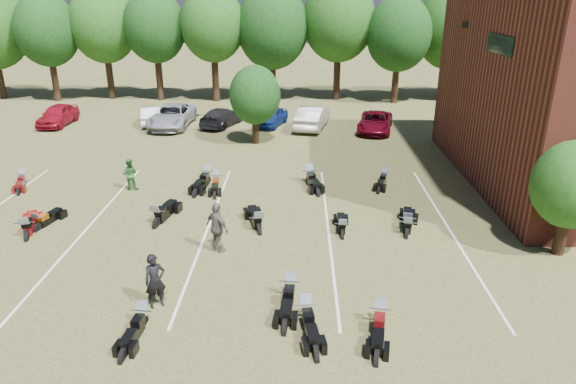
{
  "coord_description": "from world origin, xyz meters",
  "views": [
    {
      "loc": [
        0.75,
        -16.27,
        9.26
      ],
      "look_at": [
        0.31,
        4.0,
        1.2
      ],
      "focal_mm": 32.0,
      "sensor_mm": 36.0,
      "label": 1
    }
  ],
  "objects_px": {
    "motorcycle_7": "(28,238)",
    "car_4": "(272,117)",
    "car_0": "(58,115)",
    "motorcycle_14": "(24,184)",
    "motorcycle_3": "(290,298)",
    "person_black": "(155,281)",
    "person_grey": "(217,228)",
    "person_green": "(130,174)"
  },
  "relations": [
    {
      "from": "person_black",
      "to": "motorcycle_14",
      "type": "height_order",
      "value": "person_black"
    },
    {
      "from": "motorcycle_3",
      "to": "motorcycle_14",
      "type": "distance_m",
      "value": 17.04
    },
    {
      "from": "person_black",
      "to": "motorcycle_3",
      "type": "relative_size",
      "value": 0.78
    },
    {
      "from": "person_black",
      "to": "motorcycle_7",
      "type": "distance_m",
      "value": 7.89
    },
    {
      "from": "person_green",
      "to": "motorcycle_3",
      "type": "relative_size",
      "value": 0.69
    },
    {
      "from": "person_green",
      "to": "car_0",
      "type": "bearing_deg",
      "value": -57.34
    },
    {
      "from": "car_0",
      "to": "motorcycle_14",
      "type": "distance_m",
      "value": 12.61
    },
    {
      "from": "motorcycle_14",
      "to": "car_0",
      "type": "bearing_deg",
      "value": 87.38
    },
    {
      "from": "car_0",
      "to": "person_green",
      "type": "distance_m",
      "value": 15.69
    },
    {
      "from": "person_grey",
      "to": "motorcycle_3",
      "type": "xyz_separation_m",
      "value": [
        2.77,
        -3.11,
        -0.98
      ]
    },
    {
      "from": "person_black",
      "to": "person_green",
      "type": "bearing_deg",
      "value": 79.97
    },
    {
      "from": "car_0",
      "to": "motorcycle_7",
      "type": "distance_m",
      "value": 19.33
    },
    {
      "from": "car_0",
      "to": "person_grey",
      "type": "xyz_separation_m",
      "value": [
        14.49,
        -19.03,
        0.24
      ]
    },
    {
      "from": "person_black",
      "to": "person_grey",
      "type": "bearing_deg",
      "value": 37.65
    },
    {
      "from": "motorcycle_3",
      "to": "car_4",
      "type": "bearing_deg",
      "value": 98.98
    },
    {
      "from": "motorcycle_14",
      "to": "motorcycle_7",
      "type": "bearing_deg",
      "value": -80.68
    },
    {
      "from": "car_4",
      "to": "person_black",
      "type": "distance_m",
      "value": 22.88
    },
    {
      "from": "motorcycle_3",
      "to": "motorcycle_7",
      "type": "relative_size",
      "value": 0.94
    },
    {
      "from": "person_black",
      "to": "motorcycle_3",
      "type": "bearing_deg",
      "value": -24.51
    },
    {
      "from": "person_grey",
      "to": "motorcycle_3",
      "type": "bearing_deg",
      "value": 173.3
    },
    {
      "from": "person_black",
      "to": "motorcycle_7",
      "type": "height_order",
      "value": "person_black"
    },
    {
      "from": "car_0",
      "to": "person_black",
      "type": "xyz_separation_m",
      "value": [
        13.1,
        -22.65,
        0.15
      ]
    },
    {
      "from": "car_4",
      "to": "motorcycle_7",
      "type": "distance_m",
      "value": 20.25
    },
    {
      "from": "car_0",
      "to": "person_black",
      "type": "relative_size",
      "value": 2.43
    },
    {
      "from": "motorcycle_3",
      "to": "person_grey",
      "type": "bearing_deg",
      "value": 136.15
    },
    {
      "from": "motorcycle_7",
      "to": "car_4",
      "type": "bearing_deg",
      "value": -133.6
    },
    {
      "from": "car_0",
      "to": "person_black",
      "type": "bearing_deg",
      "value": -59.68
    },
    {
      "from": "person_black",
      "to": "car_0",
      "type": "bearing_deg",
      "value": 88.68
    },
    {
      "from": "car_0",
      "to": "motorcycle_14",
      "type": "relative_size",
      "value": 2.19
    },
    {
      "from": "car_4",
      "to": "person_grey",
      "type": "relative_size",
      "value": 1.93
    },
    {
      "from": "car_4",
      "to": "person_grey",
      "type": "distance_m",
      "value": 19.17
    },
    {
      "from": "person_green",
      "to": "motorcycle_7",
      "type": "bearing_deg",
      "value": 61.87
    },
    {
      "from": "person_green",
      "to": "person_grey",
      "type": "xyz_separation_m",
      "value": [
        5.27,
        -6.34,
        0.19
      ]
    },
    {
      "from": "car_4",
      "to": "person_green",
      "type": "height_order",
      "value": "person_green"
    },
    {
      "from": "car_0",
      "to": "person_grey",
      "type": "bearing_deg",
      "value": -52.46
    },
    {
      "from": "person_green",
      "to": "motorcycle_7",
      "type": "xyz_separation_m",
      "value": [
        -2.51,
        -5.42,
        -0.79
      ]
    },
    {
      "from": "motorcycle_14",
      "to": "car_4",
      "type": "bearing_deg",
      "value": 26.68
    },
    {
      "from": "motorcycle_7",
      "to": "motorcycle_14",
      "type": "relative_size",
      "value": 1.23
    },
    {
      "from": "person_green",
      "to": "motorcycle_14",
      "type": "relative_size",
      "value": 0.8
    },
    {
      "from": "car_4",
      "to": "motorcycle_14",
      "type": "xyz_separation_m",
      "value": [
        -12.02,
        -12.2,
        -0.65
      ]
    },
    {
      "from": "car_0",
      "to": "car_4",
      "type": "bearing_deg",
      "value": 0.65
    },
    {
      "from": "person_green",
      "to": "car_4",
      "type": "bearing_deg",
      "value": -119.51
    }
  ]
}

